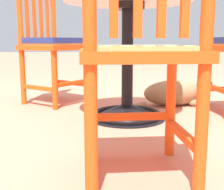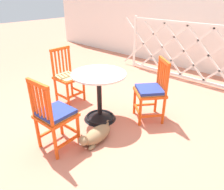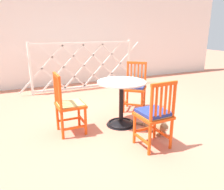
{
  "view_description": "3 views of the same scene",
  "coord_description": "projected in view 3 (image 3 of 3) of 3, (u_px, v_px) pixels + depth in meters",
  "views": [
    {
      "loc": [
        -1.9,
        0.32,
        0.48
      ],
      "look_at": [
        -0.16,
        0.18,
        0.17
      ],
      "focal_mm": 48.82,
      "sensor_mm": 36.0,
      "label": 1
    },
    {
      "loc": [
        1.92,
        -1.81,
        1.73
      ],
      "look_at": [
        0.11,
        0.16,
        0.42
      ],
      "focal_mm": 33.86,
      "sensor_mm": 36.0,
      "label": 2
    },
    {
      "loc": [
        -1.55,
        -2.89,
        1.51
      ],
      "look_at": [
        -0.17,
        0.17,
        0.49
      ],
      "focal_mm": 35.29,
      "sensor_mm": 36.0,
      "label": 3
    }
  ],
  "objects": [
    {
      "name": "ground_plane",
      "position": [
        126.0,
        126.0,
        3.57
      ],
      "size": [
        24.0,
        24.0,
        0.0
      ],
      "primitive_type": "plane",
      "color": "#C6755B"
    },
    {
      "name": "orange_chair_facing_out",
      "position": [
        154.0,
        115.0,
        2.82
      ],
      "size": [
        0.42,
        0.42,
        0.91
      ],
      "color": "#E04C14",
      "rests_on": "ground_plane"
    },
    {
      "name": "orange_chair_near_fence",
      "position": [
        68.0,
        105.0,
        3.22
      ],
      "size": [
        0.4,
        0.4,
        0.91
      ],
      "color": "#E04C14",
      "rests_on": "ground_plane"
    },
    {
      "name": "cafe_table",
      "position": [
        121.0,
        108.0,
        3.53
      ],
      "size": [
        0.76,
        0.76,
        0.73
      ],
      "color": "black",
      "rests_on": "ground_plane"
    },
    {
      "name": "orange_chair_by_planter",
      "position": [
        135.0,
        87.0,
        4.14
      ],
      "size": [
        0.56,
        0.56,
        0.91
      ],
      "color": "#E04C14",
      "rests_on": "ground_plane"
    },
    {
      "name": "lattice_fence_panel",
      "position": [
        84.0,
        66.0,
        5.54
      ],
      "size": [
        3.16,
        0.06,
        1.23
      ],
      "color": "silver",
      "rests_on": "ground_plane"
    },
    {
      "name": "tabby_cat",
      "position": [
        155.0,
        125.0,
        3.35
      ],
      "size": [
        0.32,
        0.72,
        0.23
      ],
      "color": "#8E704C",
      "rests_on": "ground_plane"
    },
    {
      "name": "building_wall_backdrop",
      "position": [
        71.0,
        33.0,
        5.99
      ],
      "size": [
        10.0,
        0.2,
        2.8
      ],
      "primitive_type": "cube",
      "color": "silver",
      "rests_on": "ground_plane"
    }
  ]
}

